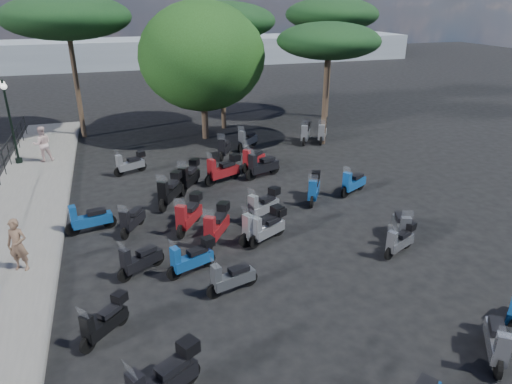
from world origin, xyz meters
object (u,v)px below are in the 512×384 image
object	(u,v)px
pine_2	(66,17)
scooter_25	(497,342)
scooter_4	(132,220)
scooter_10	(223,170)
scooter_2	(192,258)
pine_3	(328,41)
scooter_7	(163,381)
scooter_11	(189,177)
scooter_14	(268,228)
pine_1	(332,15)
scooter_1	(105,321)
lamp_post_2	(10,117)
scooter_16	(262,166)
scooter_3	(89,219)
scooter_26	(400,241)
scooter_28	(353,183)
scooter_9	(189,215)
scooter_8	(140,260)
scooter_29	(322,133)
scooter_5	(130,164)
woman	(18,245)
scooter_17	(224,148)
scooter_32	(170,191)
scooter_21	(263,206)
scooter_15	(262,226)
scooter_31	(217,226)
scooter_22	(253,160)
scooter_13	(231,279)
pine_0	(221,21)
broadleaf_tree	(202,57)
scooter_23	(247,140)
scooter_27	(314,189)

from	to	relation	value
pine_2	scooter_25	bearing A→B (deg)	-67.06
scooter_4	scooter_10	bearing A→B (deg)	-107.70
scooter_2	pine_3	bearing A→B (deg)	-61.45
scooter_7	scooter_11	xyz separation A→B (m)	(2.41, 10.74, 0.01)
scooter_14	pine_1	size ratio (longest dim) A/B	0.20
scooter_1	scooter_25	bearing A→B (deg)	-156.80
lamp_post_2	scooter_16	bearing A→B (deg)	-39.20
lamp_post_2	scooter_3	world-z (taller)	lamp_post_2
scooter_26	scooter_28	bearing A→B (deg)	-35.81
lamp_post_2	scooter_7	xyz separation A→B (m)	(4.83, -16.17, -1.84)
scooter_3	scooter_9	bearing A→B (deg)	-115.85
scooter_8	scooter_11	bearing A→B (deg)	-54.38
scooter_9	scooter_29	xyz separation A→B (m)	(8.90, 8.15, -0.02)
scooter_5	scooter_16	world-z (taller)	scooter_16
scooter_11	woman	bearing A→B (deg)	71.82
scooter_2	scooter_10	world-z (taller)	scooter_10
scooter_17	pine_3	xyz separation A→B (m)	(5.74, 0.65, 4.92)
scooter_16	scooter_32	bearing A→B (deg)	90.68
scooter_10	scooter_21	bearing A→B (deg)	163.81
scooter_7	scooter_10	xyz separation A→B (m)	(3.96, 11.11, 0.01)
scooter_15	scooter_31	bearing A→B (deg)	51.91
scooter_9	scooter_22	bearing A→B (deg)	-93.39
lamp_post_2	scooter_2	xyz separation A→B (m)	(6.20, -11.73, -1.90)
scooter_2	scooter_3	xyz separation A→B (m)	(-2.86, 3.58, -0.01)
scooter_16	scooter_29	distance (m)	6.45
scooter_13	scooter_32	bearing A→B (deg)	-7.95
pine_2	scooter_8	bearing A→B (deg)	-82.95
scooter_32	pine_0	size ratio (longest dim) A/B	0.23
broadleaf_tree	scooter_32	bearing A→B (deg)	-110.42
scooter_14	scooter_21	world-z (taller)	scooter_21
lamp_post_2	scooter_5	distance (m)	6.05
scooter_2	scooter_9	size ratio (longest dim) A/B	0.96
scooter_8	scooter_15	bearing A→B (deg)	-110.52
scooter_8	scooter_9	distance (m)	2.98
scooter_1	scooter_11	bearing A→B (deg)	-66.85
scooter_25	scooter_31	xyz separation A→B (m)	(-4.60, 7.12, 0.09)
pine_2	scooter_15	bearing A→B (deg)	-68.28
woman	scooter_25	size ratio (longest dim) A/B	1.14
scooter_1	scooter_21	bearing A→B (deg)	-93.17
scooter_4	scooter_23	xyz separation A→B (m)	(6.43, 7.74, 0.06)
scooter_13	scooter_29	xyz separation A→B (m)	(8.47, 12.16, 0.10)
scooter_9	scooter_32	bearing A→B (deg)	-47.66
scooter_27	pine_1	distance (m)	15.41
scooter_17	broadleaf_tree	bearing A→B (deg)	-60.37
scooter_14	scooter_17	size ratio (longest dim) A/B	0.94
scooter_3	scooter_32	distance (m)	3.28
scooter_17	scooter_27	xyz separation A→B (m)	(2.05, -6.29, 0.02)
scooter_28	pine_1	world-z (taller)	pine_1
broadleaf_tree	pine_1	size ratio (longest dim) A/B	0.99
scooter_7	scooter_3	bearing A→B (deg)	-19.40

